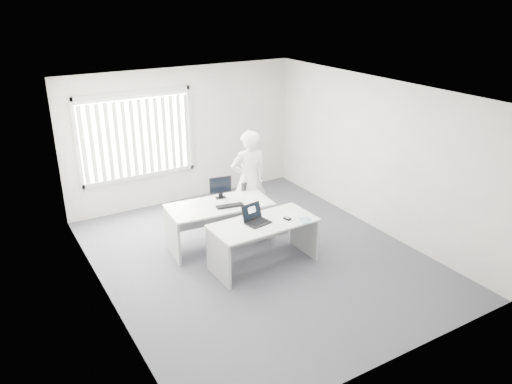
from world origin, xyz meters
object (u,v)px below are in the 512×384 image
person (249,180)px  desk_near (263,234)px  office_chair (255,215)px  laptop (258,215)px  monitor (220,187)px  desk_far (220,216)px

person → desk_near: bearing=77.3°
office_chair → laptop: (-0.65, -1.19, 0.62)m
desk_near → monitor: 1.26m
desk_near → person: size_ratio=0.91×
monitor → office_chair: bearing=11.3°
monitor → desk_near: bearing=-71.6°
desk_far → desk_near: bearing=-67.0°
office_chair → laptop: laptop is taller
desk_far → laptop: (0.21, -0.94, 0.34)m
desk_near → desk_far: desk_far is taller
desk_near → desk_far: 0.99m
desk_far → person: 1.00m
desk_far → monitor: (0.15, 0.23, 0.42)m
person → laptop: 1.50m
office_chair → desk_near: bearing=-136.5°
monitor → person: bearing=25.6°
desk_near → desk_far: bearing=106.8°
desk_far → office_chair: (0.86, 0.25, -0.28)m
desk_near → person: person is taller
desk_far → office_chair: size_ratio=1.92×
office_chair → person: bearing=78.6°
desk_near → person: bearing=67.6°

